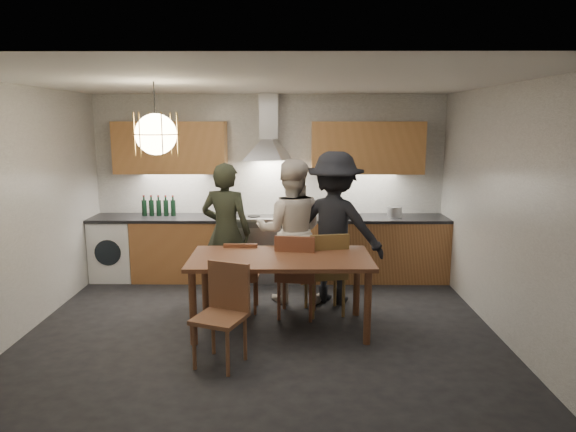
{
  "coord_description": "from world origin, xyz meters",
  "views": [
    {
      "loc": [
        0.33,
        -5.13,
        2.23
      ],
      "look_at": [
        0.28,
        0.4,
        1.2
      ],
      "focal_mm": 32.0,
      "sensor_mm": 36.0,
      "label": 1
    }
  ],
  "objects_px": {
    "chair_front": "(224,306)",
    "person_left": "(226,232)",
    "dining_table": "(281,265)",
    "person_right": "(335,228)",
    "chair_back_left": "(242,272)",
    "person_mid": "(291,231)",
    "stock_pot": "(394,212)",
    "mixing_bowl": "(348,214)",
    "wine_bottles": "(159,206)"
  },
  "relations": [
    {
      "from": "chair_front",
      "to": "person_left",
      "type": "height_order",
      "value": "person_left"
    },
    {
      "from": "dining_table",
      "to": "person_right",
      "type": "xyz_separation_m",
      "value": [
        0.64,
        0.89,
        0.22
      ]
    },
    {
      "from": "chair_back_left",
      "to": "person_right",
      "type": "relative_size",
      "value": 0.46
    },
    {
      "from": "person_mid",
      "to": "stock_pot",
      "type": "bearing_deg",
      "value": -146.96
    },
    {
      "from": "chair_front",
      "to": "mixing_bowl",
      "type": "xyz_separation_m",
      "value": [
        1.41,
        2.53,
        0.41
      ]
    },
    {
      "from": "chair_back_left",
      "to": "chair_front",
      "type": "relative_size",
      "value": 0.91
    },
    {
      "from": "dining_table",
      "to": "wine_bottles",
      "type": "xyz_separation_m",
      "value": [
        -1.77,
        1.88,
        0.33
      ]
    },
    {
      "from": "mixing_bowl",
      "to": "person_mid",
      "type": "bearing_deg",
      "value": -133.13
    },
    {
      "from": "wine_bottles",
      "to": "mixing_bowl",
      "type": "bearing_deg",
      "value": -2.37
    },
    {
      "from": "chair_back_left",
      "to": "person_right",
      "type": "distance_m",
      "value": 1.26
    },
    {
      "from": "person_left",
      "to": "chair_back_left",
      "type": "bearing_deg",
      "value": 129.53
    },
    {
      "from": "chair_back_left",
      "to": "mixing_bowl",
      "type": "relative_size",
      "value": 2.45
    },
    {
      "from": "person_left",
      "to": "wine_bottles",
      "type": "xyz_separation_m",
      "value": [
        -1.07,
        0.93,
        0.18
      ]
    },
    {
      "from": "person_left",
      "to": "person_right",
      "type": "distance_m",
      "value": 1.35
    },
    {
      "from": "dining_table",
      "to": "mixing_bowl",
      "type": "height_order",
      "value": "mixing_bowl"
    },
    {
      "from": "dining_table",
      "to": "chair_front",
      "type": "xyz_separation_m",
      "value": [
        -0.51,
        -0.76,
        -0.18
      ]
    },
    {
      "from": "dining_table",
      "to": "mixing_bowl",
      "type": "distance_m",
      "value": 2.0
    },
    {
      "from": "chair_front",
      "to": "chair_back_left",
      "type": "bearing_deg",
      "value": 109.3
    },
    {
      "from": "mixing_bowl",
      "to": "person_right",
      "type": "bearing_deg",
      "value": -106.38
    },
    {
      "from": "person_left",
      "to": "stock_pot",
      "type": "distance_m",
      "value": 2.4
    },
    {
      "from": "chair_front",
      "to": "wine_bottles",
      "type": "bearing_deg",
      "value": 136.84
    },
    {
      "from": "dining_table",
      "to": "person_right",
      "type": "bearing_deg",
      "value": 53.24
    },
    {
      "from": "stock_pot",
      "to": "chair_front",
      "type": "bearing_deg",
      "value": -128.96
    },
    {
      "from": "mixing_bowl",
      "to": "stock_pot",
      "type": "bearing_deg",
      "value": 1.41
    },
    {
      "from": "stock_pot",
      "to": "person_left",
      "type": "bearing_deg",
      "value": -159.74
    },
    {
      "from": "chair_back_left",
      "to": "stock_pot",
      "type": "xyz_separation_m",
      "value": [
        2.02,
        1.3,
        0.48
      ]
    },
    {
      "from": "chair_front",
      "to": "person_mid",
      "type": "distance_m",
      "value": 1.82
    },
    {
      "from": "chair_front",
      "to": "person_left",
      "type": "relative_size",
      "value": 0.54
    },
    {
      "from": "chair_front",
      "to": "wine_bottles",
      "type": "height_order",
      "value": "wine_bottles"
    },
    {
      "from": "person_right",
      "to": "chair_back_left",
      "type": "bearing_deg",
      "value": 39.41
    },
    {
      "from": "dining_table",
      "to": "stock_pot",
      "type": "relative_size",
      "value": 9.61
    },
    {
      "from": "person_left",
      "to": "chair_front",
      "type": "bearing_deg",
      "value": 109.26
    },
    {
      "from": "person_mid",
      "to": "chair_back_left",
      "type": "bearing_deg",
      "value": 39.27
    },
    {
      "from": "chair_front",
      "to": "mixing_bowl",
      "type": "relative_size",
      "value": 2.69
    },
    {
      "from": "person_mid",
      "to": "wine_bottles",
      "type": "xyz_separation_m",
      "value": [
        -1.88,
        0.96,
        0.16
      ]
    },
    {
      "from": "person_left",
      "to": "person_mid",
      "type": "relative_size",
      "value": 0.98
    },
    {
      "from": "dining_table",
      "to": "chair_front",
      "type": "bearing_deg",
      "value": -124.54
    },
    {
      "from": "dining_table",
      "to": "wine_bottles",
      "type": "bearing_deg",
      "value": 132.47
    },
    {
      "from": "chair_back_left",
      "to": "stock_pot",
      "type": "distance_m",
      "value": 2.45
    },
    {
      "from": "stock_pot",
      "to": "wine_bottles",
      "type": "distance_m",
      "value": 3.32
    },
    {
      "from": "wine_bottles",
      "to": "chair_front",
      "type": "bearing_deg",
      "value": -64.48
    },
    {
      "from": "person_right",
      "to": "mixing_bowl",
      "type": "bearing_deg",
      "value": -86.89
    },
    {
      "from": "chair_front",
      "to": "person_right",
      "type": "relative_size",
      "value": 0.5
    },
    {
      "from": "dining_table",
      "to": "person_left",
      "type": "bearing_deg",
      "value": 125.45
    },
    {
      "from": "mixing_bowl",
      "to": "stock_pot",
      "type": "distance_m",
      "value": 0.65
    },
    {
      "from": "chair_front",
      "to": "person_right",
      "type": "height_order",
      "value": "person_right"
    },
    {
      "from": "person_right",
      "to": "stock_pot",
      "type": "distance_m",
      "value": 1.28
    },
    {
      "from": "person_mid",
      "to": "dining_table",
      "type": "bearing_deg",
      "value": 85.58
    },
    {
      "from": "person_left",
      "to": "mixing_bowl",
      "type": "relative_size",
      "value": 4.98
    },
    {
      "from": "chair_back_left",
      "to": "person_right",
      "type": "height_order",
      "value": "person_right"
    }
  ]
}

